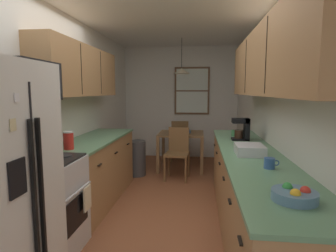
# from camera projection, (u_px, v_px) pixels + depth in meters

# --- Properties ---
(ground_plane) EXTENTS (12.00, 12.00, 0.00)m
(ground_plane) POSITION_uv_depth(u_px,v_px,m) (168.00, 198.00, 4.06)
(ground_plane) COLOR brown
(wall_left) EXTENTS (0.10, 9.00, 2.55)m
(wall_left) POSITION_uv_depth(u_px,v_px,m) (76.00, 110.00, 4.05)
(wall_left) COLOR white
(wall_left) RESTS_ON ground
(wall_right) EXTENTS (0.10, 9.00, 2.55)m
(wall_right) POSITION_uv_depth(u_px,v_px,m) (267.00, 111.00, 3.75)
(wall_right) COLOR white
(wall_right) RESTS_ON ground
(wall_back) EXTENTS (4.40, 0.10, 2.55)m
(wall_back) POSITION_uv_depth(u_px,v_px,m) (181.00, 103.00, 6.51)
(wall_back) COLOR white
(wall_back) RESTS_ON ground
(ceiling_slab) EXTENTS (4.40, 9.00, 0.08)m
(ceiling_slab) POSITION_uv_depth(u_px,v_px,m) (168.00, 13.00, 3.74)
(ceiling_slab) COLOR white
(stove_range) EXTENTS (0.66, 0.65, 1.10)m
(stove_range) POSITION_uv_depth(u_px,v_px,m) (44.00, 206.00, 2.62)
(stove_range) COLOR silver
(stove_range) RESTS_ON ground
(microwave_over_range) EXTENTS (0.39, 0.62, 0.36)m
(microwave_over_range) POSITION_uv_depth(u_px,v_px,m) (25.00, 81.00, 2.49)
(microwave_over_range) COLOR black
(counter_left) EXTENTS (0.64, 1.95, 0.90)m
(counter_left) POSITION_uv_depth(u_px,v_px,m) (95.00, 170.00, 3.90)
(counter_left) COLOR #A87A4C
(counter_left) RESTS_ON ground
(upper_cabinets_left) EXTENTS (0.33, 2.03, 0.66)m
(upper_cabinets_left) POSITION_uv_depth(u_px,v_px,m) (80.00, 71.00, 3.70)
(upper_cabinets_left) COLOR #A87A4C
(counter_right) EXTENTS (0.64, 3.44, 0.90)m
(counter_right) POSITION_uv_depth(u_px,v_px,m) (250.00, 194.00, 2.98)
(counter_right) COLOR #A87A4C
(counter_right) RESTS_ON ground
(upper_cabinets_right) EXTENTS (0.33, 3.12, 0.67)m
(upper_cabinets_right) POSITION_uv_depth(u_px,v_px,m) (271.00, 62.00, 2.74)
(upper_cabinets_right) COLOR #A87A4C
(dining_table) EXTENTS (0.87, 0.83, 0.72)m
(dining_table) POSITION_uv_depth(u_px,v_px,m) (181.00, 139.00, 5.52)
(dining_table) COLOR brown
(dining_table) RESTS_ON ground
(dining_chair_near) EXTENTS (0.44, 0.44, 0.90)m
(dining_chair_near) POSITION_uv_depth(u_px,v_px,m) (178.00, 151.00, 4.92)
(dining_chair_near) COLOR brown
(dining_chair_near) RESTS_ON ground
(dining_chair_far) EXTENTS (0.44, 0.44, 0.90)m
(dining_chair_far) POSITION_uv_depth(u_px,v_px,m) (180.00, 139.00, 6.15)
(dining_chair_far) COLOR brown
(dining_chair_far) RESTS_ON ground
(pendant_light) EXTENTS (0.33, 0.33, 0.67)m
(pendant_light) POSITION_uv_depth(u_px,v_px,m) (182.00, 71.00, 5.35)
(pendant_light) COLOR black
(back_window) EXTENTS (0.80, 0.05, 1.08)m
(back_window) POSITION_uv_depth(u_px,v_px,m) (192.00, 91.00, 6.38)
(back_window) COLOR brown
(trash_bin) EXTENTS (0.34, 0.34, 0.64)m
(trash_bin) POSITION_uv_depth(u_px,v_px,m) (136.00, 158.00, 5.12)
(trash_bin) COLOR #3F3F42
(trash_bin) RESTS_ON ground
(storage_canister) EXTENTS (0.11, 0.11, 0.20)m
(storage_canister) POSITION_uv_depth(u_px,v_px,m) (69.00, 140.00, 3.10)
(storage_canister) COLOR red
(storage_canister) RESTS_ON counter_left
(dish_towel) EXTENTS (0.02, 0.16, 0.24)m
(dish_towel) POSITION_uv_depth(u_px,v_px,m) (87.00, 198.00, 2.74)
(dish_towel) COLOR beige
(coffee_maker) EXTENTS (0.22, 0.18, 0.29)m
(coffee_maker) POSITION_uv_depth(u_px,v_px,m) (243.00, 129.00, 3.67)
(coffee_maker) COLOR black
(coffee_maker) RESTS_ON counter_right
(mug_by_coffeemaker) EXTENTS (0.11, 0.07, 0.09)m
(mug_by_coffeemaker) POSITION_uv_depth(u_px,v_px,m) (234.00, 133.00, 4.01)
(mug_by_coffeemaker) COLOR #3F7F4C
(mug_by_coffeemaker) RESTS_ON counter_right
(mug_spare) EXTENTS (0.13, 0.09, 0.09)m
(mug_spare) POSITION_uv_depth(u_px,v_px,m) (270.00, 163.00, 2.33)
(mug_spare) COLOR #335999
(mug_spare) RESTS_ON counter_right
(fruit_bowl) EXTENTS (0.26, 0.26, 0.09)m
(fruit_bowl) POSITION_uv_depth(u_px,v_px,m) (294.00, 195.00, 1.65)
(fruit_bowl) COLOR #597F9E
(fruit_bowl) RESTS_ON counter_right
(dish_rack) EXTENTS (0.28, 0.34, 0.10)m
(dish_rack) POSITION_uv_depth(u_px,v_px,m) (250.00, 150.00, 2.85)
(dish_rack) COLOR silver
(dish_rack) RESTS_ON counter_right
(table_serving_bowl) EXTENTS (0.20, 0.20, 0.06)m
(table_serving_bowl) POSITION_uv_depth(u_px,v_px,m) (186.00, 131.00, 5.49)
(table_serving_bowl) COLOR #4C7299
(table_serving_bowl) RESTS_ON dining_table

